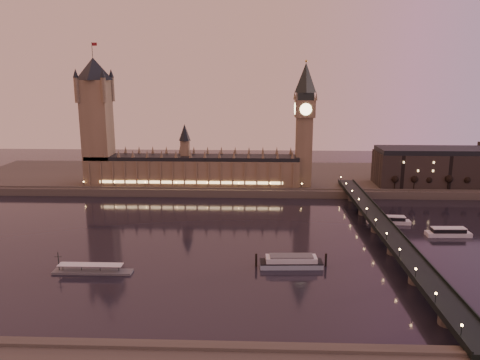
# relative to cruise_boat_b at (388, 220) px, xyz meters

# --- Properties ---
(ground) EXTENTS (700.00, 700.00, 0.00)m
(ground) POSITION_rel_cruise_boat_b_xyz_m (-104.09, -36.88, -2.31)
(ground) COLOR black
(ground) RESTS_ON ground
(far_embankment) EXTENTS (560.00, 130.00, 6.00)m
(far_embankment) POSITION_rel_cruise_boat_b_xyz_m (-74.09, 128.12, 0.69)
(far_embankment) COLOR #423D35
(far_embankment) RESTS_ON ground
(palace_of_westminster) EXTENTS (180.00, 26.62, 52.00)m
(palace_of_westminster) POSITION_rel_cruise_boat_b_xyz_m (-144.22, 84.11, 19.39)
(palace_of_westminster) COLOR brown
(palace_of_westminster) RESTS_ON ground
(victoria_tower) EXTENTS (31.68, 31.68, 118.00)m
(victoria_tower) POSITION_rel_cruise_boat_b_xyz_m (-224.09, 84.12, 63.47)
(victoria_tower) COLOR brown
(victoria_tower) RESTS_ON ground
(big_ben) EXTENTS (17.68, 17.68, 104.00)m
(big_ben) POSITION_rel_cruise_boat_b_xyz_m (-50.10, 84.10, 61.64)
(big_ben) COLOR brown
(big_ben) RESTS_ON ground
(westminster_bridge) EXTENTS (13.20, 260.00, 15.30)m
(westminster_bridge) POSITION_rel_cruise_boat_b_xyz_m (-12.48, -36.88, 3.20)
(westminster_bridge) COLOR black
(westminster_bridge) RESTS_ON ground
(city_block) EXTENTS (155.00, 45.00, 34.00)m
(city_block) POSITION_rel_cruise_boat_b_xyz_m (90.85, 94.05, 19.93)
(city_block) COLOR black
(city_block) RESTS_ON ground
(bare_tree_0) EXTENTS (5.94, 5.94, 12.07)m
(bare_tree_0) POSITION_rel_cruise_boat_b_xyz_m (24.61, 72.12, 12.70)
(bare_tree_0) COLOR black
(bare_tree_0) RESTS_ON ground
(bare_tree_1) EXTENTS (5.94, 5.94, 12.07)m
(bare_tree_1) POSITION_rel_cruise_boat_b_xyz_m (38.66, 72.12, 12.70)
(bare_tree_1) COLOR black
(bare_tree_1) RESTS_ON ground
(bare_tree_2) EXTENTS (5.94, 5.94, 12.07)m
(bare_tree_2) POSITION_rel_cruise_boat_b_xyz_m (52.71, 72.12, 12.70)
(bare_tree_2) COLOR black
(bare_tree_2) RESTS_ON ground
(bare_tree_3) EXTENTS (5.94, 5.94, 12.07)m
(bare_tree_3) POSITION_rel_cruise_boat_b_xyz_m (66.76, 72.12, 12.70)
(bare_tree_3) COLOR black
(bare_tree_3) RESTS_ON ground
(bare_tree_4) EXTENTS (5.94, 5.94, 12.07)m
(bare_tree_4) POSITION_rel_cruise_boat_b_xyz_m (80.82, 72.12, 12.70)
(bare_tree_4) COLOR black
(bare_tree_4) RESTS_ON ground
(cruise_boat_b) EXTENTS (28.91, 9.25, 5.25)m
(cruise_boat_b) POSITION_rel_cruise_boat_b_xyz_m (0.00, 0.00, 0.00)
(cruise_boat_b) COLOR silver
(cruise_boat_b) RESTS_ON ground
(cruise_boat_c) EXTENTS (27.45, 8.19, 5.45)m
(cruise_boat_c) POSITION_rel_cruise_boat_b_xyz_m (30.31, -24.37, 0.09)
(cruise_boat_c) COLOR silver
(cruise_boat_c) RESTS_ON ground
(moored_barge) EXTENTS (37.56, 10.59, 6.89)m
(moored_barge) POSITION_rel_cruise_boat_b_xyz_m (-70.84, -76.39, 0.59)
(moored_barge) COLOR #94A9BC
(moored_barge) RESTS_ON ground
(pontoon_pier) EXTENTS (40.15, 6.69, 10.71)m
(pontoon_pier) POSITION_rel_cruise_boat_b_xyz_m (-172.01, -87.53, -1.16)
(pontoon_pier) COLOR #595B5E
(pontoon_pier) RESTS_ON ground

